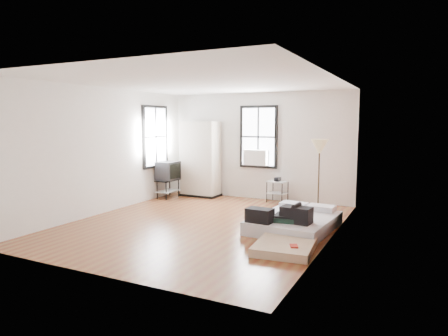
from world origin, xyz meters
The scene contains 8 objects.
ground centered at (0.00, 0.00, 0.00)m, with size 6.00×6.00×0.00m, color brown.
room_shell centered at (0.23, 0.36, 1.74)m, with size 5.02×6.02×2.80m.
mattress_main centered at (1.74, 0.40, 0.16)m, with size 1.49×1.94×0.59m.
mattress_bare centered at (1.92, -0.44, 0.11)m, with size 1.05×1.76×0.36m.
wardrobe centered at (-1.57, 2.65, 1.02)m, with size 1.05×0.61×2.05m.
side_table centered at (0.63, 2.72, 0.43)m, with size 0.54×0.46×0.64m.
floor_lamp centered at (1.93, 1.58, 1.43)m, with size 0.36×0.36×1.67m.
tv_stand centered at (-2.21, 2.00, 0.70)m, with size 0.50×0.70×0.98m.
Camera 1 is at (3.84, -6.85, 2.03)m, focal length 32.00 mm.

